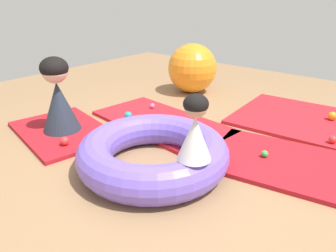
{
  "coord_description": "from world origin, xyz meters",
  "views": [
    {
      "loc": [
        1.47,
        -1.84,
        1.41
      ],
      "look_at": [
        -0.14,
        0.1,
        0.33
      ],
      "focal_mm": 33.76,
      "sensor_mm": 36.0,
      "label": 1
    }
  ],
  "objects_px": {
    "adult_seated": "(58,96)",
    "play_ball_green": "(265,154)",
    "child_in_white": "(195,128)",
    "play_ball_pink": "(152,106)",
    "play_ball_red": "(65,141)",
    "play_ball_blue": "(135,119)",
    "inflatable_cushion": "(153,153)",
    "play_ball_red_second": "(333,140)",
    "play_ball_teal": "(128,116)",
    "play_ball_yellow": "(221,152)",
    "exercise_ball_large": "(192,68)",
    "play_ball_orange": "(332,116)"
  },
  "relations": [
    {
      "from": "play_ball_orange",
      "to": "play_ball_pink",
      "type": "xyz_separation_m",
      "value": [
        -1.86,
        -1.02,
        -0.02
      ]
    },
    {
      "from": "adult_seated",
      "to": "child_in_white",
      "type": "bearing_deg",
      "value": -2.74
    },
    {
      "from": "inflatable_cushion",
      "to": "play_ball_pink",
      "type": "relative_size",
      "value": 19.91
    },
    {
      "from": "play_ball_teal",
      "to": "play_ball_red_second",
      "type": "relative_size",
      "value": 1.17
    },
    {
      "from": "play_ball_teal",
      "to": "exercise_ball_large",
      "type": "relative_size",
      "value": 0.13
    },
    {
      "from": "play_ball_yellow",
      "to": "exercise_ball_large",
      "type": "height_order",
      "value": "exercise_ball_large"
    },
    {
      "from": "play_ball_yellow",
      "to": "play_ball_pink",
      "type": "bearing_deg",
      "value": 157.55
    },
    {
      "from": "play_ball_green",
      "to": "play_ball_pink",
      "type": "bearing_deg",
      "value": 169.24
    },
    {
      "from": "play_ball_red_second",
      "to": "exercise_ball_large",
      "type": "relative_size",
      "value": 0.11
    },
    {
      "from": "child_in_white",
      "to": "play_ball_yellow",
      "type": "relative_size",
      "value": 5.87
    },
    {
      "from": "play_ball_yellow",
      "to": "play_ball_red_second",
      "type": "distance_m",
      "value": 1.16
    },
    {
      "from": "child_in_white",
      "to": "play_ball_teal",
      "type": "xyz_separation_m",
      "value": [
        -1.39,
        0.66,
        -0.45
      ]
    },
    {
      "from": "child_in_white",
      "to": "play_ball_red_second",
      "type": "bearing_deg",
      "value": 114.34
    },
    {
      "from": "child_in_white",
      "to": "play_ball_pink",
      "type": "xyz_separation_m",
      "value": [
        -1.42,
        1.12,
        -0.46
      ]
    },
    {
      "from": "play_ball_red_second",
      "to": "exercise_ball_large",
      "type": "height_order",
      "value": "exercise_ball_large"
    },
    {
      "from": "play_ball_red_second",
      "to": "play_ball_pink",
      "type": "bearing_deg",
      "value": -169.47
    },
    {
      "from": "play_ball_yellow",
      "to": "play_ball_orange",
      "type": "xyz_separation_m",
      "value": [
        0.53,
        1.57,
        0.01
      ]
    },
    {
      "from": "play_ball_yellow",
      "to": "play_ball_blue",
      "type": "distance_m",
      "value": 1.18
    },
    {
      "from": "adult_seated",
      "to": "play_ball_red",
      "type": "xyz_separation_m",
      "value": [
        0.35,
        -0.2,
        -0.34
      ]
    },
    {
      "from": "inflatable_cushion",
      "to": "play_ball_red",
      "type": "bearing_deg",
      "value": -162.92
    },
    {
      "from": "play_ball_red",
      "to": "play_ball_blue",
      "type": "bearing_deg",
      "value": 83.17
    },
    {
      "from": "inflatable_cushion",
      "to": "play_ball_teal",
      "type": "relative_size",
      "value": 14.16
    },
    {
      "from": "inflatable_cushion",
      "to": "play_ball_yellow",
      "type": "relative_size",
      "value": 15.56
    },
    {
      "from": "play_ball_yellow",
      "to": "play_ball_pink",
      "type": "distance_m",
      "value": 1.44
    },
    {
      "from": "inflatable_cushion",
      "to": "adult_seated",
      "type": "relative_size",
      "value": 1.65
    },
    {
      "from": "child_in_white",
      "to": "play_ball_red",
      "type": "relative_size",
      "value": 5.71
    },
    {
      "from": "play_ball_green",
      "to": "play_ball_teal",
      "type": "bearing_deg",
      "value": -174.76
    },
    {
      "from": "play_ball_yellow",
      "to": "play_ball_pink",
      "type": "xyz_separation_m",
      "value": [
        -1.33,
        0.55,
        -0.01
      ]
    },
    {
      "from": "play_ball_teal",
      "to": "play_ball_pink",
      "type": "height_order",
      "value": "play_ball_teal"
    },
    {
      "from": "play_ball_blue",
      "to": "exercise_ball_large",
      "type": "height_order",
      "value": "exercise_ball_large"
    },
    {
      "from": "adult_seated",
      "to": "play_ball_blue",
      "type": "height_order",
      "value": "adult_seated"
    },
    {
      "from": "child_in_white",
      "to": "play_ball_blue",
      "type": "bearing_deg",
      "value": -160.61
    },
    {
      "from": "play_ball_teal",
      "to": "play_ball_pink",
      "type": "relative_size",
      "value": 1.41
    },
    {
      "from": "play_ball_teal",
      "to": "play_ball_red_second",
      "type": "distance_m",
      "value": 2.16
    },
    {
      "from": "play_ball_orange",
      "to": "play_ball_pink",
      "type": "relative_size",
      "value": 1.51
    },
    {
      "from": "child_in_white",
      "to": "play_ball_pink",
      "type": "bearing_deg",
      "value": -171.63
    },
    {
      "from": "inflatable_cushion",
      "to": "play_ball_red",
      "type": "height_order",
      "value": "inflatable_cushion"
    },
    {
      "from": "adult_seated",
      "to": "play_ball_red_second",
      "type": "distance_m",
      "value": 2.78
    },
    {
      "from": "play_ball_green",
      "to": "child_in_white",
      "type": "bearing_deg",
      "value": -104.76
    },
    {
      "from": "inflatable_cushion",
      "to": "play_ball_teal",
      "type": "height_order",
      "value": "inflatable_cushion"
    },
    {
      "from": "play_ball_green",
      "to": "play_ball_blue",
      "type": "distance_m",
      "value": 1.49
    },
    {
      "from": "child_in_white",
      "to": "play_ball_red_second",
      "type": "distance_m",
      "value": 1.68
    },
    {
      "from": "play_ball_pink",
      "to": "exercise_ball_large",
      "type": "xyz_separation_m",
      "value": [
        -0.11,
        1.01,
        0.29
      ]
    },
    {
      "from": "play_ball_teal",
      "to": "child_in_white",
      "type": "bearing_deg",
      "value": -25.43
    },
    {
      "from": "inflatable_cushion",
      "to": "play_ball_red",
      "type": "relative_size",
      "value": 15.16
    },
    {
      "from": "play_ball_red",
      "to": "play_ball_pink",
      "type": "relative_size",
      "value": 1.31
    },
    {
      "from": "adult_seated",
      "to": "exercise_ball_large",
      "type": "bearing_deg",
      "value": 82.41
    },
    {
      "from": "inflatable_cushion",
      "to": "exercise_ball_large",
      "type": "relative_size",
      "value": 1.79
    },
    {
      "from": "child_in_white",
      "to": "exercise_ball_large",
      "type": "xyz_separation_m",
      "value": [
        -1.53,
        2.12,
        -0.17
      ]
    },
    {
      "from": "adult_seated",
      "to": "play_ball_green",
      "type": "bearing_deg",
      "value": 19.94
    }
  ]
}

